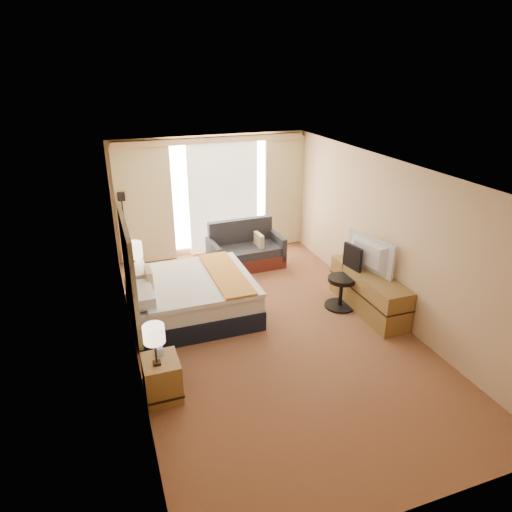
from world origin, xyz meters
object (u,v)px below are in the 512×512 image
object	(u,v)px
desk_chair	(344,280)
lamp_left	(154,335)
media_dresser	(368,292)
television	(366,255)
floor_lamp	(123,215)
nightstand_right	(140,292)
bed	(192,296)
loveseat	(245,252)
lamp_right	(133,251)
nightstand_left	(162,378)

from	to	relation	value
desk_chair	lamp_left	world-z (taller)	desk_chair
media_dresser	television	distance (m)	0.66
media_dresser	floor_lamp	xyz separation A→B (m)	(-3.73, 3.30, 0.78)
television	nightstand_right	bearing A→B (deg)	57.89
bed	loveseat	bearing A→B (deg)	47.78
nightstand_right	television	size ratio (longest dim) A/B	0.53
lamp_left	lamp_right	world-z (taller)	lamp_right
floor_lamp	nightstand_left	bearing A→B (deg)	-89.60
nightstand_right	loveseat	world-z (taller)	loveseat
lamp_left	lamp_right	xyz separation A→B (m)	(0.03, 2.63, 0.07)
lamp_right	nightstand_right	bearing A→B (deg)	-70.38
nightstand_left	nightstand_right	world-z (taller)	same
nightstand_left	floor_lamp	xyz separation A→B (m)	(-0.03, 4.35, 0.86)
loveseat	television	bearing A→B (deg)	-62.91
floor_lamp	desk_chair	bearing A→B (deg)	-41.72
loveseat	nightstand_left	bearing A→B (deg)	-125.44
nightstand_left	floor_lamp	world-z (taller)	floor_lamp
nightstand_left	lamp_left	distance (m)	0.71
nightstand_left	bed	bearing A→B (deg)	66.92
bed	lamp_left	distance (m)	2.24
loveseat	desk_chair	distance (m)	2.48
lamp_left	lamp_right	size ratio (longest dim) A/B	0.87
television	media_dresser	bearing A→B (deg)	-168.57
nightstand_left	loveseat	xyz separation A→B (m)	(2.30, 3.54, 0.04)
nightstand_right	floor_lamp	distance (m)	2.04
bed	media_dresser	bearing A→B (deg)	-16.39
bed	lamp_left	world-z (taller)	lamp_left
bed	floor_lamp	world-z (taller)	floor_lamp
nightstand_right	loveseat	distance (m)	2.53
loveseat	media_dresser	bearing A→B (deg)	-63.18
nightstand_left	loveseat	world-z (taller)	loveseat
nightstand_left	nightstand_right	bearing A→B (deg)	90.00
lamp_left	television	distance (m)	3.90
loveseat	lamp_right	xyz separation A→B (m)	(-2.32, -0.99, 0.73)
nightstand_right	bed	bearing A→B (deg)	-36.55
media_dresser	floor_lamp	distance (m)	5.04
media_dresser	lamp_right	size ratio (longest dim) A/B	2.82
media_dresser	desk_chair	bearing A→B (deg)	140.94
loveseat	desk_chair	size ratio (longest dim) A/B	1.38
television	floor_lamp	bearing A→B (deg)	37.10
bed	desk_chair	bearing A→B (deg)	-12.87
nightstand_left	bed	distance (m)	2.07
loveseat	lamp_left	world-z (taller)	lamp_left
bed	lamp_left	xyz separation A→B (m)	(-0.86, -1.97, 0.63)
desk_chair	loveseat	bearing A→B (deg)	106.39
bed	desk_chair	distance (m)	2.64
media_dresser	television	xyz separation A→B (m)	(-0.05, 0.12, 0.65)
bed	lamp_right	bearing A→B (deg)	141.59
nightstand_right	media_dresser	bearing A→B (deg)	-21.40
desk_chair	floor_lamp	bearing A→B (deg)	128.99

